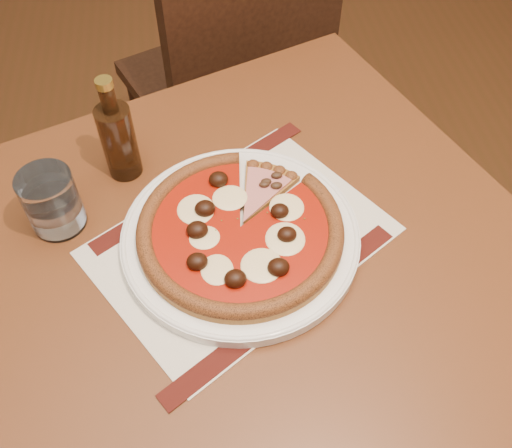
{
  "coord_description": "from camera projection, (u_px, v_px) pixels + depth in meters",
  "views": [
    {
      "loc": [
        0.88,
        0.29,
        1.43
      ],
      "look_at": [
        0.94,
        0.79,
        0.78
      ],
      "focal_mm": 40.0,
      "sensor_mm": 36.0,
      "label": 1
    }
  ],
  "objects": [
    {
      "name": "table",
      "position": [
        258.0,
        284.0,
        0.91
      ],
      "size": [
        1.03,
        1.03,
        0.75
      ],
      "rotation": [
        0.0,
        0.0,
        0.36
      ],
      "color": "brown",
      "rests_on": "ground"
    },
    {
      "name": "placemat",
      "position": [
        241.0,
        241.0,
        0.84
      ],
      "size": [
        0.5,
        0.46,
        0.0
      ],
      "primitive_type": "cube",
      "rotation": [
        0.0,
        0.0,
        0.57
      ],
      "color": "silver",
      "rests_on": "table"
    },
    {
      "name": "water_glass",
      "position": [
        52.0,
        201.0,
        0.82
      ],
      "size": [
        0.1,
        0.1,
        0.1
      ],
      "primitive_type": "cylinder",
      "rotation": [
        0.0,
        0.0,
        0.27
      ],
      "color": "white",
      "rests_on": "table"
    },
    {
      "name": "plate",
      "position": [
        241.0,
        237.0,
        0.83
      ],
      "size": [
        0.35,
        0.35,
        0.02
      ],
      "primitive_type": "cylinder",
      "color": "white",
      "rests_on": "placemat"
    },
    {
      "name": "pizza",
      "position": [
        240.0,
        229.0,
        0.82
      ],
      "size": [
        0.3,
        0.3,
        0.04
      ],
      "color": "#A06326",
      "rests_on": "plate"
    },
    {
      "name": "chair_far",
      "position": [
        234.0,
        77.0,
        1.44
      ],
      "size": [
        0.57,
        0.57,
        0.91
      ],
      "rotation": [
        0.0,
        0.0,
        3.55
      ],
      "color": "black",
      "rests_on": "ground"
    },
    {
      "name": "bottle",
      "position": [
        118.0,
        138.0,
        0.87
      ],
      "size": [
        0.05,
        0.05,
        0.18
      ],
      "color": "#371E0D",
      "rests_on": "table"
    },
    {
      "name": "ham_slice",
      "position": [
        270.0,
        189.0,
        0.87
      ],
      "size": [
        0.1,
        0.12,
        0.02
      ],
      "rotation": [
        0.0,
        0.0,
        1.04
      ],
      "color": "#A06326",
      "rests_on": "plate"
    }
  ]
}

